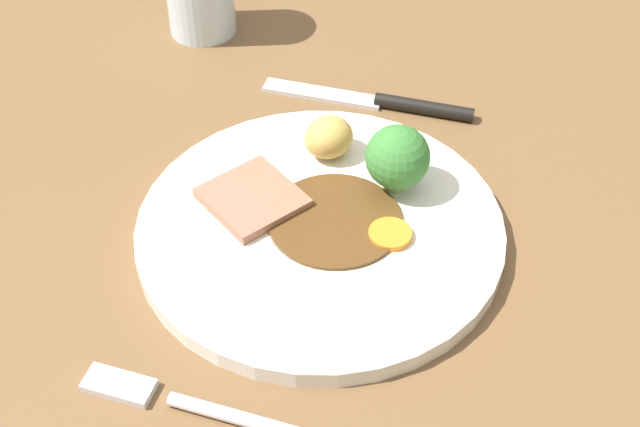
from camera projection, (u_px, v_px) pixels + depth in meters
The scene contains 9 objects.
dining_table at pixel (288, 269), 65.98cm from camera, with size 120.00×84.00×3.60cm, color brown.
dinner_plate at pixel (320, 230), 65.36cm from camera, with size 26.84×26.84×1.40cm, color silver.
gravy_pool at pixel (335, 220), 64.92cm from camera, with size 9.84×9.84×0.30cm, color #563819.
meat_slice_main at pixel (253, 198), 66.21cm from camera, with size 6.59×6.28×0.80cm, color #9E664C.
roast_potato_left at pixel (327, 137), 69.45cm from camera, with size 3.92×3.54×3.26cm, color tan.
carrot_coin_front at pixel (390, 234), 63.71cm from camera, with size 3.11×3.11×0.52cm, color orange.
broccoli_floret at pixel (397, 158), 65.70cm from camera, with size 4.84×4.84×5.38cm.
fork at pixel (190, 405), 54.90cm from camera, with size 2.01×15.25×0.90cm.
knife at pixel (386, 102), 76.91cm from camera, with size 2.11×18.54×1.20cm.
Camera 1 is at (-41.78, -15.85, 50.57)cm, focal length 50.23 mm.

